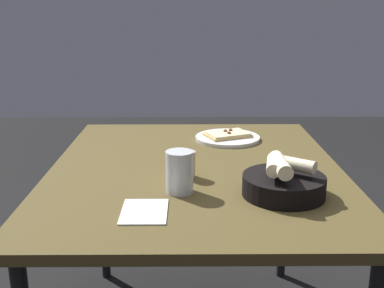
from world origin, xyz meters
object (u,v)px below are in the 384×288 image
at_px(pizza_plate, 228,137).
at_px(bread_basket, 284,182).
at_px(dining_table, 196,183).
at_px(beer_glass, 180,175).
at_px(pepper_shaker, 187,166).

bearing_deg(pizza_plate, bread_basket, -169.43).
distance_m(dining_table, pizza_plate, 0.37).
height_order(dining_table, pizza_plate, pizza_plate).
relative_size(beer_glass, pepper_shaker, 1.47).
bearing_deg(pepper_shaker, beer_glass, 170.81).
relative_size(pizza_plate, bread_basket, 1.10).
xyz_separation_m(beer_glass, pepper_shaker, (0.13, -0.02, -0.02)).
bearing_deg(dining_table, beer_glass, 167.84).
distance_m(bread_basket, beer_glass, 0.30).
bearing_deg(bread_basket, pepper_shaker, 60.52).
xyz_separation_m(dining_table, beer_glass, (-0.23, 0.05, 0.11)).
height_order(pizza_plate, pepper_shaker, pepper_shaker).
bearing_deg(pizza_plate, beer_glass, 161.99).
distance_m(dining_table, pepper_shaker, 0.14).
height_order(beer_glass, pepper_shaker, beer_glass).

